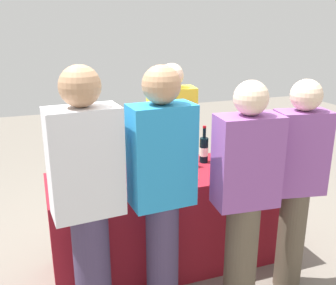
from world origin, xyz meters
TOP-DOWN VIEW (x-y plane):
  - ground_plane at (0.00, 0.00)m, footprint 12.00×12.00m
  - tasting_table at (0.00, 0.00)m, footprint 1.83×0.65m
  - wine_bottle_0 at (-0.45, 0.13)m, footprint 0.07×0.07m
  - wine_bottle_1 at (-0.25, 0.07)m, footprint 0.07×0.07m
  - wine_bottle_2 at (0.07, 0.06)m, footprint 0.08×0.08m
  - wine_bottle_3 at (0.18, 0.08)m, footprint 0.07×0.07m
  - wine_bottle_4 at (0.36, 0.13)m, footprint 0.07×0.07m
  - wine_bottle_5 at (0.47, 0.08)m, footprint 0.07×0.07m
  - wine_bottle_6 at (0.58, 0.14)m, footprint 0.08×0.08m
  - wine_bottle_7 at (0.69, 0.16)m, footprint 0.07×0.07m
  - wine_glass_0 at (-0.61, -0.05)m, footprint 0.07×0.07m
  - wine_glass_1 at (-0.43, -0.16)m, footprint 0.07×0.07m
  - wine_glass_2 at (-0.16, -0.10)m, footprint 0.07×0.07m
  - wine_glass_3 at (0.10, -0.17)m, footprint 0.06×0.06m
  - wine_glass_4 at (0.39, -0.13)m, footprint 0.07×0.07m
  - wine_glass_5 at (0.58, -0.14)m, footprint 0.07×0.07m
  - ice_bucket at (-0.61, 0.09)m, footprint 0.19×0.19m
  - server_pouring at (0.23, 0.55)m, footprint 0.45×0.28m
  - guest_0 at (-0.69, -0.54)m, footprint 0.42×0.26m
  - guest_1 at (-0.24, -0.55)m, footprint 0.40×0.24m
  - guest_2 at (0.30, -0.65)m, footprint 0.42×0.26m
  - guest_3 at (0.75, -0.58)m, footprint 0.39×0.26m

SIDE VIEW (x-z plane):
  - ground_plane at x=0.00m, z-range 0.00..0.00m
  - tasting_table at x=0.00m, z-range 0.00..0.80m
  - server_pouring at x=0.23m, z-range 0.06..1.64m
  - guest_2 at x=0.30m, z-range 0.06..1.66m
  - guest_3 at x=0.75m, z-range 0.08..1.65m
  - wine_glass_3 at x=0.10m, z-range 0.82..0.95m
  - wine_glass_2 at x=-0.16m, z-range 0.82..0.96m
  - wine_glass_1 at x=-0.43m, z-range 0.83..0.96m
  - wine_glass_4 at x=0.39m, z-range 0.83..0.97m
  - ice_bucket at x=-0.61m, z-range 0.80..1.00m
  - wine_glass_0 at x=-0.61m, z-range 0.83..0.97m
  - wine_glass_5 at x=0.58m, z-range 0.83..0.98m
  - wine_bottle_5 at x=0.47m, z-range 0.76..1.06m
  - wine_bottle_3 at x=0.18m, z-range 0.76..1.06m
  - wine_bottle_0 at x=-0.45m, z-range 0.76..1.06m
  - wine_bottle_2 at x=0.07m, z-range 0.76..1.06m
  - wine_bottle_6 at x=0.58m, z-range 0.75..1.07m
  - wine_bottle_4 at x=0.36m, z-range 0.75..1.07m
  - wine_bottle_1 at x=-0.25m, z-range 0.75..1.07m
  - wine_bottle_7 at x=0.69m, z-range 0.76..1.08m
  - guest_1 at x=-0.24m, z-range 0.08..1.77m
  - guest_0 at x=-0.69m, z-range 0.08..1.78m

